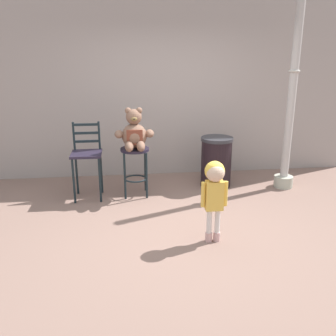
{
  "coord_description": "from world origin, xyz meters",
  "views": [
    {
      "loc": [
        -0.68,
        -4.02,
        2.06
      ],
      "look_at": [
        -0.13,
        0.52,
        0.61
      ],
      "focal_mm": 39.55,
      "sensor_mm": 36.0,
      "label": 1
    }
  ],
  "objects_px": {
    "bar_stool_with_teddy": "(135,161)",
    "teddy_bear": "(134,134)",
    "bar_chair_empty": "(87,156)",
    "child_walking": "(215,184)",
    "trash_bin": "(216,162)",
    "lamppost": "(291,108)"
  },
  "relations": [
    {
      "from": "teddy_bear",
      "to": "bar_chair_empty",
      "type": "height_order",
      "value": "teddy_bear"
    },
    {
      "from": "bar_stool_with_teddy",
      "to": "bar_chair_empty",
      "type": "distance_m",
      "value": 0.7
    },
    {
      "from": "bar_stool_with_teddy",
      "to": "teddy_bear",
      "type": "xyz_separation_m",
      "value": [
        -0.0,
        -0.03,
        0.41
      ]
    },
    {
      "from": "teddy_bear",
      "to": "child_walking",
      "type": "height_order",
      "value": "teddy_bear"
    },
    {
      "from": "trash_bin",
      "to": "lamppost",
      "type": "distance_m",
      "value": 1.37
    },
    {
      "from": "bar_chair_empty",
      "to": "child_walking",
      "type": "bearing_deg",
      "value": -45.31
    },
    {
      "from": "bar_stool_with_teddy",
      "to": "child_walking",
      "type": "height_order",
      "value": "child_walking"
    },
    {
      "from": "trash_bin",
      "to": "lamppost",
      "type": "xyz_separation_m",
      "value": [
        1.05,
        -0.19,
        0.85
      ]
    },
    {
      "from": "child_walking",
      "to": "trash_bin",
      "type": "bearing_deg",
      "value": 15.84
    },
    {
      "from": "trash_bin",
      "to": "child_walking",
      "type": "bearing_deg",
      "value": -104.81
    },
    {
      "from": "bar_stool_with_teddy",
      "to": "teddy_bear",
      "type": "distance_m",
      "value": 0.42
    },
    {
      "from": "bar_stool_with_teddy",
      "to": "trash_bin",
      "type": "distance_m",
      "value": 1.31
    },
    {
      "from": "trash_bin",
      "to": "bar_chair_empty",
      "type": "height_order",
      "value": "bar_chair_empty"
    },
    {
      "from": "child_walking",
      "to": "bar_stool_with_teddy",
      "type": "bearing_deg",
      "value": 58.66
    },
    {
      "from": "trash_bin",
      "to": "bar_stool_with_teddy",
      "type": "bearing_deg",
      "value": -169.36
    },
    {
      "from": "bar_stool_with_teddy",
      "to": "trash_bin",
      "type": "bearing_deg",
      "value": 10.64
    },
    {
      "from": "bar_stool_with_teddy",
      "to": "child_walking",
      "type": "xyz_separation_m",
      "value": [
        0.81,
        -1.53,
        0.16
      ]
    },
    {
      "from": "child_walking",
      "to": "bar_chair_empty",
      "type": "height_order",
      "value": "bar_chair_empty"
    },
    {
      "from": "teddy_bear",
      "to": "child_walking",
      "type": "distance_m",
      "value": 1.73
    },
    {
      "from": "teddy_bear",
      "to": "lamppost",
      "type": "height_order",
      "value": "lamppost"
    },
    {
      "from": "trash_bin",
      "to": "teddy_bear",
      "type": "bearing_deg",
      "value": -168.11
    },
    {
      "from": "bar_stool_with_teddy",
      "to": "bar_chair_empty",
      "type": "height_order",
      "value": "bar_chair_empty"
    }
  ]
}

